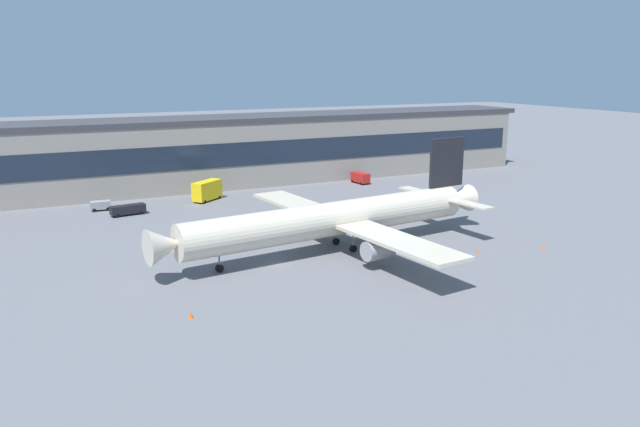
{
  "coord_description": "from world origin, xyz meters",
  "views": [
    {
      "loc": [
        -30.57,
        -78.29,
        27.57
      ],
      "look_at": [
        10.21,
        5.84,
        5.0
      ],
      "focal_mm": 34.55,
      "sensor_mm": 36.0,
      "label": 1
    }
  ],
  "objects_px": {
    "belt_loader": "(129,209)",
    "traffic_cone_2": "(459,261)",
    "catering_truck": "(207,190)",
    "traffic_cone_0": "(543,248)",
    "traffic_cone_3": "(477,251)",
    "baggage_tug": "(101,205)",
    "traffic_cone_1": "(191,315)",
    "crew_van": "(360,177)",
    "airliner": "(337,218)"
  },
  "relations": [
    {
      "from": "baggage_tug",
      "to": "traffic_cone_3",
      "type": "distance_m",
      "value": 72.09
    },
    {
      "from": "belt_loader",
      "to": "traffic_cone_1",
      "type": "distance_m",
      "value": 53.31
    },
    {
      "from": "crew_van",
      "to": "traffic_cone_1",
      "type": "bearing_deg",
      "value": -132.43
    },
    {
      "from": "belt_loader",
      "to": "traffic_cone_2",
      "type": "height_order",
      "value": "belt_loader"
    },
    {
      "from": "crew_van",
      "to": "traffic_cone_2",
      "type": "relative_size",
      "value": 7.81
    },
    {
      "from": "catering_truck",
      "to": "baggage_tug",
      "type": "distance_m",
      "value": 21.07
    },
    {
      "from": "traffic_cone_2",
      "to": "crew_van",
      "type": "bearing_deg",
      "value": 73.68
    },
    {
      "from": "traffic_cone_1",
      "to": "traffic_cone_3",
      "type": "distance_m",
      "value": 45.64
    },
    {
      "from": "traffic_cone_0",
      "to": "traffic_cone_1",
      "type": "relative_size",
      "value": 0.87
    },
    {
      "from": "crew_van",
      "to": "traffic_cone_0",
      "type": "bearing_deg",
      "value": -91.77
    },
    {
      "from": "crew_van",
      "to": "traffic_cone_1",
      "type": "relative_size",
      "value": 7.47
    },
    {
      "from": "traffic_cone_2",
      "to": "traffic_cone_3",
      "type": "bearing_deg",
      "value": 26.98
    },
    {
      "from": "baggage_tug",
      "to": "traffic_cone_2",
      "type": "bearing_deg",
      "value": -53.55
    },
    {
      "from": "traffic_cone_0",
      "to": "belt_loader",
      "type": "bearing_deg",
      "value": 136.19
    },
    {
      "from": "catering_truck",
      "to": "baggage_tug",
      "type": "relative_size",
      "value": 2.0
    },
    {
      "from": "crew_van",
      "to": "traffic_cone_0",
      "type": "distance_m",
      "value": 60.27
    },
    {
      "from": "traffic_cone_2",
      "to": "traffic_cone_0",
      "type": "bearing_deg",
      "value": -2.2
    },
    {
      "from": "baggage_tug",
      "to": "traffic_cone_1",
      "type": "relative_size",
      "value": 5.04
    },
    {
      "from": "baggage_tug",
      "to": "crew_van",
      "type": "bearing_deg",
      "value": 2.63
    },
    {
      "from": "catering_truck",
      "to": "traffic_cone_0",
      "type": "xyz_separation_m",
      "value": [
        36.59,
        -57.08,
        -1.98
      ]
    },
    {
      "from": "crew_van",
      "to": "traffic_cone_1",
      "type": "xyz_separation_m",
      "value": [
        -56.96,
        -62.31,
        -1.1
      ]
    },
    {
      "from": "baggage_tug",
      "to": "traffic_cone_0",
      "type": "distance_m",
      "value": 81.4
    },
    {
      "from": "airliner",
      "to": "baggage_tug",
      "type": "xyz_separation_m",
      "value": [
        -29.2,
        43.49,
        -3.88
      ]
    },
    {
      "from": "traffic_cone_0",
      "to": "traffic_cone_2",
      "type": "bearing_deg",
      "value": 177.8
    },
    {
      "from": "catering_truck",
      "to": "airliner",
      "type": "bearing_deg",
      "value": -79.26
    },
    {
      "from": "traffic_cone_0",
      "to": "airliner",
      "type": "bearing_deg",
      "value": 153.76
    },
    {
      "from": "traffic_cone_3",
      "to": "crew_van",
      "type": "bearing_deg",
      "value": 78.37
    },
    {
      "from": "traffic_cone_0",
      "to": "traffic_cone_3",
      "type": "relative_size",
      "value": 1.07
    },
    {
      "from": "belt_loader",
      "to": "crew_van",
      "type": "bearing_deg",
      "value": 9.29
    },
    {
      "from": "traffic_cone_2",
      "to": "catering_truck",
      "type": "bearing_deg",
      "value": 110.38
    },
    {
      "from": "traffic_cone_1",
      "to": "traffic_cone_2",
      "type": "height_order",
      "value": "traffic_cone_1"
    },
    {
      "from": "baggage_tug",
      "to": "traffic_cone_3",
      "type": "height_order",
      "value": "baggage_tug"
    },
    {
      "from": "traffic_cone_0",
      "to": "traffic_cone_3",
      "type": "bearing_deg",
      "value": 160.09
    },
    {
      "from": "airliner",
      "to": "belt_loader",
      "type": "relative_size",
      "value": 8.62
    },
    {
      "from": "catering_truck",
      "to": "traffic_cone_0",
      "type": "bearing_deg",
      "value": -57.34
    },
    {
      "from": "catering_truck",
      "to": "traffic_cone_0",
      "type": "distance_m",
      "value": 67.83
    },
    {
      "from": "airliner",
      "to": "baggage_tug",
      "type": "distance_m",
      "value": 52.53
    },
    {
      "from": "traffic_cone_0",
      "to": "traffic_cone_3",
      "type": "xyz_separation_m",
      "value": [
        -9.81,
        3.55,
        -0.02
      ]
    },
    {
      "from": "traffic_cone_2",
      "to": "baggage_tug",
      "type": "bearing_deg",
      "value": 126.45
    },
    {
      "from": "airliner",
      "to": "belt_loader",
      "type": "xyz_separation_m",
      "value": [
        -24.95,
        37.19,
        -3.82
      ]
    },
    {
      "from": "catering_truck",
      "to": "traffic_cone_1",
      "type": "relative_size",
      "value": 10.1
    },
    {
      "from": "belt_loader",
      "to": "traffic_cone_1",
      "type": "height_order",
      "value": "belt_loader"
    },
    {
      "from": "catering_truck",
      "to": "belt_loader",
      "type": "relative_size",
      "value": 1.1
    },
    {
      "from": "catering_truck",
      "to": "traffic_cone_2",
      "type": "bearing_deg",
      "value": -69.62
    },
    {
      "from": "traffic_cone_0",
      "to": "traffic_cone_1",
      "type": "height_order",
      "value": "traffic_cone_1"
    },
    {
      "from": "traffic_cone_0",
      "to": "traffic_cone_2",
      "type": "distance_m",
      "value": 15.62
    },
    {
      "from": "traffic_cone_1",
      "to": "traffic_cone_2",
      "type": "xyz_separation_m",
      "value": [
        39.49,
        2.68,
        -0.02
      ]
    },
    {
      "from": "baggage_tug",
      "to": "crew_van",
      "type": "height_order",
      "value": "crew_van"
    },
    {
      "from": "airliner",
      "to": "traffic_cone_2",
      "type": "height_order",
      "value": "airliner"
    },
    {
      "from": "baggage_tug",
      "to": "traffic_cone_3",
      "type": "relative_size",
      "value": 6.17
    }
  ]
}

